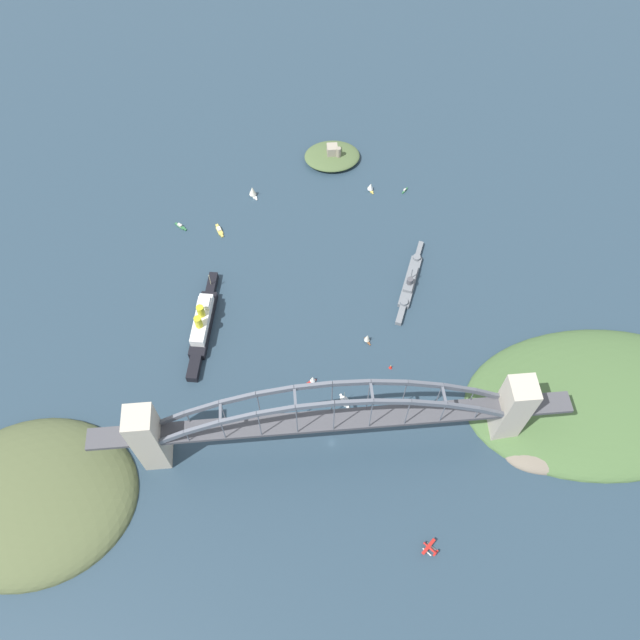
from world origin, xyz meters
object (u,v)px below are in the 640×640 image
object	(u,v)px
small_boat_0	(180,226)
small_boat_1	(367,338)
fort_island_mid_harbor	(332,156)
channel_marker_buoy	(391,367)
harbor_arch_bridge	(332,422)
small_boat_5	(253,191)
seaplane_taxiing_near_bridge	(429,548)
ocean_liner	(203,323)
small_boat_2	(405,190)
small_boat_7	(345,399)
small_boat_3	(219,230)
small_boat_6	(370,187)
naval_cruiser	(410,282)
small_boat_4	(313,379)

from	to	relation	value
small_boat_0	small_boat_1	world-z (taller)	small_boat_1
fort_island_mid_harbor	channel_marker_buoy	size ratio (longest dim) A/B	15.45
harbor_arch_bridge	small_boat_5	bearing A→B (deg)	101.45
seaplane_taxiing_near_bridge	small_boat_5	world-z (taller)	small_boat_5
small_boat_5	seaplane_taxiing_near_bridge	bearing A→B (deg)	-71.77
ocean_liner	small_boat_1	world-z (taller)	ocean_liner
seaplane_taxiing_near_bridge	small_boat_2	bearing A→B (deg)	83.97
small_boat_7	channel_marker_buoy	size ratio (longest dim) A/B	4.26
small_boat_3	channel_marker_buoy	world-z (taller)	channel_marker_buoy
small_boat_0	small_boat_2	bearing A→B (deg)	7.22
small_boat_2	small_boat_6	distance (m)	25.74
naval_cruiser	small_boat_4	bearing A→B (deg)	-136.39
naval_cruiser	channel_marker_buoy	xyz separation A→B (m)	(-21.89, -61.98, -1.45)
ocean_liner	small_boat_2	size ratio (longest dim) A/B	13.71
fort_island_mid_harbor	small_boat_5	size ratio (longest dim) A/B	4.40
harbor_arch_bridge	small_boat_0	bearing A→B (deg)	118.42
harbor_arch_bridge	channel_marker_buoy	world-z (taller)	harbor_arch_bridge
seaplane_taxiing_near_bridge	small_boat_7	distance (m)	94.24
fort_island_mid_harbor	small_boat_0	bearing A→B (deg)	-152.91
naval_cruiser	small_boat_6	distance (m)	88.41
small_boat_3	small_boat_5	distance (m)	40.57
small_boat_1	small_boat_7	distance (m)	45.58
small_boat_1	channel_marker_buoy	bearing A→B (deg)	-59.06
fort_island_mid_harbor	small_boat_4	world-z (taller)	fort_island_mid_harbor
small_boat_1	small_boat_4	xyz separation A→B (m)	(-36.50, -25.59, -0.58)
small_boat_0	harbor_arch_bridge	bearing A→B (deg)	-61.58
ocean_liner	seaplane_taxiing_near_bridge	xyz separation A→B (m)	(120.14, -147.97, -3.33)
small_boat_2	naval_cruiser	bearing A→B (deg)	-96.66
naval_cruiser	small_boat_0	distance (m)	167.34
fort_island_mid_harbor	small_boat_7	distance (m)	205.08
small_boat_0	small_boat_4	xyz separation A→B (m)	(84.45, -130.21, 2.25)
small_boat_3	small_boat_6	xyz separation A→B (m)	(111.73, 30.07, 2.65)
small_boat_1	small_boat_3	distance (m)	135.74
small_boat_5	small_boat_6	bearing A→B (deg)	-1.23
seaplane_taxiing_near_bridge	small_boat_3	size ratio (longest dim) A/B	0.75
small_boat_7	small_boat_3	bearing A→B (deg)	118.12
ocean_liner	channel_marker_buoy	world-z (taller)	ocean_liner
small_boat_3	small_boat_6	distance (m)	115.74
small_boat_6	small_boat_5	bearing A→B (deg)	178.77
ocean_liner	small_boat_0	size ratio (longest dim) A/B	9.03
naval_cruiser	small_boat_1	world-z (taller)	naval_cruiser
harbor_arch_bridge	seaplane_taxiing_near_bridge	world-z (taller)	harbor_arch_bridge
seaplane_taxiing_near_bridge	small_boat_7	size ratio (longest dim) A/B	0.80
harbor_arch_bridge	small_boat_6	size ratio (longest dim) A/B	34.37
small_boat_1	small_boat_7	size ratio (longest dim) A/B	0.66
small_boat_0	small_boat_6	world-z (taller)	small_boat_6
naval_cruiser	small_boat_7	bearing A→B (deg)	-122.14
harbor_arch_bridge	small_boat_4	bearing A→B (deg)	100.92
small_boat_0	channel_marker_buoy	size ratio (longest dim) A/B	3.20
naval_cruiser	channel_marker_buoy	bearing A→B (deg)	-109.45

